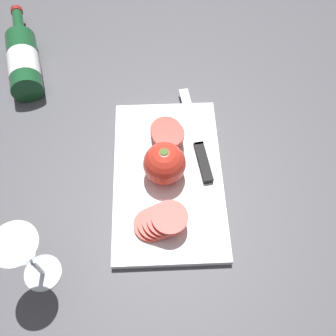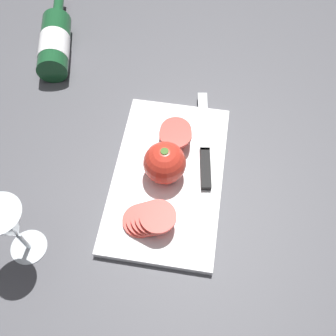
{
  "view_description": "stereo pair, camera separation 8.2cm",
  "coord_description": "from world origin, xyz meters",
  "px_view_note": "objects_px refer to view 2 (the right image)",
  "views": [
    {
      "loc": [
        -0.37,
        -0.01,
        0.76
      ],
      "look_at": [
        0.04,
        -0.03,
        0.05
      ],
      "focal_mm": 42.0,
      "sensor_mm": 36.0,
      "label": 1
    },
    {
      "loc": [
        -0.37,
        -0.1,
        0.76
      ],
      "look_at": [
        0.04,
        -0.03,
        0.05
      ],
      "focal_mm": 42.0,
      "sensor_mm": 36.0,
      "label": 2
    }
  ],
  "objects_px": {
    "wine_glass": "(10,226)",
    "tomato_slice_stack_near": "(149,219)",
    "knife": "(205,157)",
    "tomato_slice_stack_far": "(176,133)",
    "wine_bottle": "(55,42)",
    "whole_tomato": "(165,163)"
  },
  "relations": [
    {
      "from": "wine_glass",
      "to": "knife",
      "type": "xyz_separation_m",
      "value": [
        0.25,
        -0.32,
        -0.09
      ]
    },
    {
      "from": "whole_tomato",
      "to": "knife",
      "type": "xyz_separation_m",
      "value": [
        0.05,
        -0.08,
        -0.04
      ]
    },
    {
      "from": "wine_glass",
      "to": "tomato_slice_stack_far",
      "type": "xyz_separation_m",
      "value": [
        0.3,
        -0.25,
        -0.07
      ]
    },
    {
      "from": "wine_bottle",
      "to": "tomato_slice_stack_near",
      "type": "xyz_separation_m",
      "value": [
        -0.45,
        -0.33,
        0.0
      ]
    },
    {
      "from": "wine_bottle",
      "to": "wine_glass",
      "type": "height_order",
      "value": "wine_glass"
    },
    {
      "from": "knife",
      "to": "tomato_slice_stack_near",
      "type": "height_order",
      "value": "tomato_slice_stack_near"
    },
    {
      "from": "wine_glass",
      "to": "tomato_slice_stack_far",
      "type": "bearing_deg",
      "value": -40.32
    },
    {
      "from": "knife",
      "to": "tomato_slice_stack_far",
      "type": "distance_m",
      "value": 0.09
    },
    {
      "from": "tomato_slice_stack_far",
      "to": "wine_bottle",
      "type": "bearing_deg",
      "value": 56.31
    },
    {
      "from": "wine_glass",
      "to": "tomato_slice_stack_near",
      "type": "height_order",
      "value": "wine_glass"
    },
    {
      "from": "wine_glass",
      "to": "whole_tomato",
      "type": "xyz_separation_m",
      "value": [
        0.2,
        -0.24,
        -0.05
      ]
    },
    {
      "from": "wine_glass",
      "to": "knife",
      "type": "bearing_deg",
      "value": -52.1
    },
    {
      "from": "knife",
      "to": "tomato_slice_stack_far",
      "type": "relative_size",
      "value": 2.48
    },
    {
      "from": "whole_tomato",
      "to": "tomato_slice_stack_near",
      "type": "relative_size",
      "value": 0.83
    },
    {
      "from": "whole_tomato",
      "to": "knife",
      "type": "distance_m",
      "value": 0.1
    },
    {
      "from": "knife",
      "to": "tomato_slice_stack_near",
      "type": "distance_m",
      "value": 0.2
    },
    {
      "from": "wine_glass",
      "to": "knife",
      "type": "relative_size",
      "value": 0.63
    },
    {
      "from": "tomato_slice_stack_far",
      "to": "wine_glass",
      "type": "bearing_deg",
      "value": 139.68
    },
    {
      "from": "whole_tomato",
      "to": "tomato_slice_stack_far",
      "type": "distance_m",
      "value": 0.1
    },
    {
      "from": "wine_bottle",
      "to": "tomato_slice_stack_near",
      "type": "height_order",
      "value": "wine_bottle"
    },
    {
      "from": "wine_glass",
      "to": "knife",
      "type": "distance_m",
      "value": 0.42
    },
    {
      "from": "wine_bottle",
      "to": "knife",
      "type": "bearing_deg",
      "value": -123.28
    }
  ]
}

